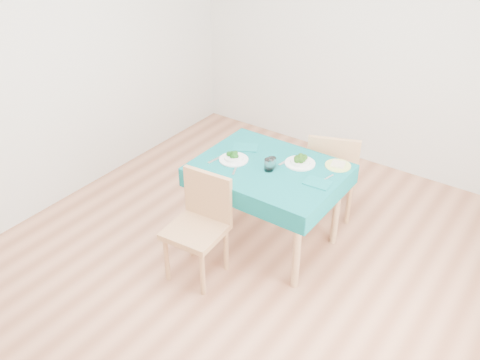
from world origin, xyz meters
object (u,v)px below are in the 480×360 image
Objects in this scene: bowl_near at (234,156)px; side_plate at (338,165)px; bowl_far at (300,160)px; table at (268,206)px; chair_far at (334,158)px; chair_near at (195,221)px.

bowl_near reaches higher than side_plate.
bowl_near is 0.97× the size of bowl_far.
side_plate is at bearing 36.52° from table.
chair_far is at bearing 87.00° from bowl_far.
bowl_far is at bearing 65.24° from chair_far.
chair_near is 4.25× the size of bowl_far.
bowl_far is 0.30m from side_plate.
bowl_far is 1.19× the size of side_plate.
chair_far is at bearing 67.93° from chair_near.
bowl_far is at bearing 59.10° from chair_near.
bowl_far is at bearing 46.08° from table.
table is 1.10× the size of chair_near.
chair_near is at bearing -116.20° from bowl_far.
bowl_near is (-0.50, -0.83, 0.24)m from chair_far.
table is at bearing -143.48° from side_plate.
chair_near is 5.06× the size of side_plate.
table is 0.67m from side_plate.
table is at bearing 53.12° from chair_far.
side_plate is at bearing 96.54° from chair_far.
chair_far is at bearing 59.15° from bowl_near.
chair_near reaches higher than table.
bowl_far is at bearing 28.76° from bowl_near.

